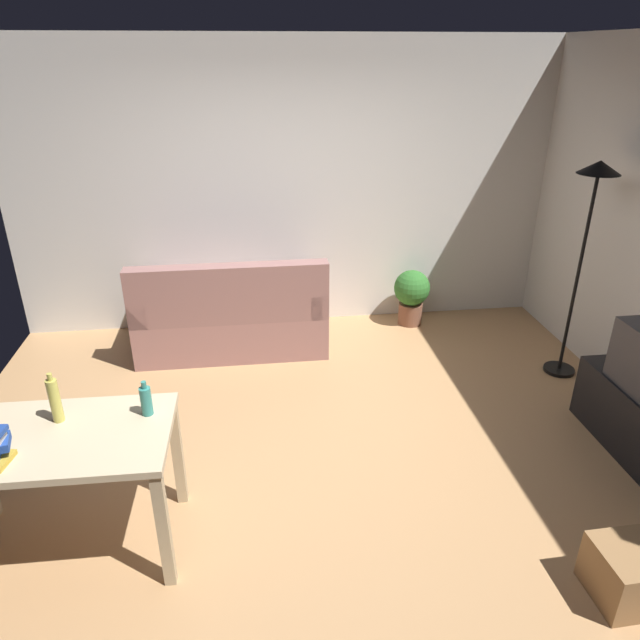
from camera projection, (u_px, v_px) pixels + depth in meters
ground_plane at (315, 447)px, 4.12m from camera, size 5.20×4.40×0.02m
wall_rear at (287, 189)px, 5.52m from camera, size 5.20×0.10×2.70m
couch at (232, 318)px, 5.35m from camera, size 1.71×0.84×0.92m
torchiere_lamp at (590, 213)px, 4.47m from camera, size 0.32×0.32×1.81m
desk at (56, 453)px, 3.01m from camera, size 1.21×0.72×0.76m
potted_plant at (412, 293)px, 5.82m from camera, size 0.36×0.36×0.57m
bottle_squat at (55, 400)px, 3.03m from camera, size 0.06×0.06×0.29m
bottle_tall at (146, 400)px, 3.11m from camera, size 0.06×0.06×0.20m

